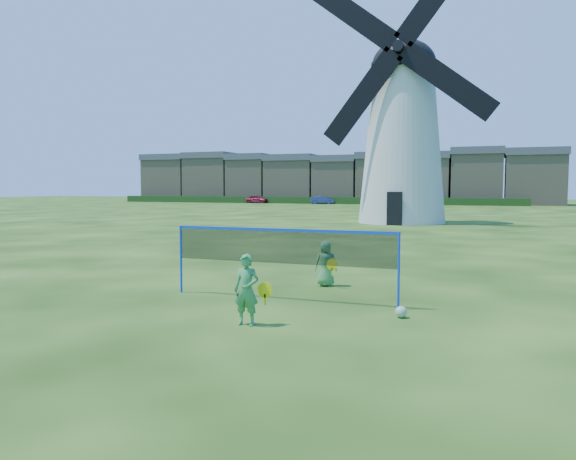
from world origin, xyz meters
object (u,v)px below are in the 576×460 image
Objects in this scene: player_girl at (247,290)px; play_ball at (401,312)px; car_right at (323,200)px; windmill at (403,132)px; player_boy at (326,263)px; car_left at (257,199)px; badminton_net at (282,248)px.

play_ball is at bearing 29.84° from player_girl.
car_right is (-19.18, 67.63, -0.06)m from player_girl.
player_girl is (1.83, -29.11, -5.52)m from windmill.
player_boy reaches higher than play_ball.
player_girl reaches higher than car_right.
play_ball is (4.30, -27.60, -6.05)m from windmill.
player_girl is at bearing -148.43° from car_left.
player_boy is (0.41, 1.95, -0.58)m from badminton_net.
player_boy is 5.10× the size of play_ball.
car_left is at bearing 115.84° from play_ball.
car_right reaches higher than player_boy.
badminton_net is (1.63, -26.89, -5.02)m from windmill.
player_girl is 1.13× the size of player_boy.
play_ball is 0.06× the size of car_right.
player_boy is 0.31× the size of car_left.
badminton_net is at bearing -170.95° from car_right.
windmill reaches higher than player_boy.
windmill is 5.00× the size of car_right.
car_left is at bearing 114.18° from badminton_net.
player_girl reaches higher than play_ball.
car_right is (-18.97, 65.40, -0.57)m from badminton_net.
car_right is at bearing 108.13° from play_ball.
car_right is at bearing 114.25° from windmill.
windmill is 42.61m from car_right.
play_ball is at bearing -146.20° from car_left.
car_left is 1.05× the size of car_right.
badminton_net is 71.88m from car_left.
player_boy is 3.53m from play_ball.
car_right is at bearing 106.18° from badminton_net.
car_right is at bearing 104.17° from player_girl.
car_left reaches higher than car_right.
player_boy is (0.21, 4.18, -0.07)m from player_girl.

